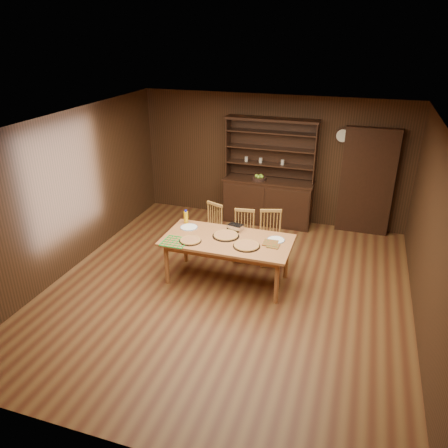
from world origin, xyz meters
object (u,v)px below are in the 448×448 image
(china_hutch, at_px, (268,196))
(chair_center, at_px, (244,234))
(juice_bottle, at_px, (186,217))
(chair_right, at_px, (270,236))
(chair_left, at_px, (212,227))
(dining_table, at_px, (227,243))

(china_hutch, distance_m, chair_center, 1.68)
(china_hutch, bearing_deg, juice_bottle, -114.25)
(chair_center, bearing_deg, chair_right, -4.85)
(chair_left, height_order, chair_right, chair_right)
(chair_center, bearing_deg, chair_left, 163.41)
(china_hutch, xyz_separation_m, chair_left, (-0.68, -1.57, -0.11))
(chair_left, bearing_deg, china_hutch, 88.82)
(chair_left, xyz_separation_m, chair_right, (1.10, -0.08, 0.02))
(chair_center, relative_size, juice_bottle, 3.93)
(china_hutch, height_order, chair_left, china_hutch)
(china_hutch, height_order, dining_table, china_hutch)
(dining_table, height_order, chair_center, chair_center)
(juice_bottle, bearing_deg, china_hutch, 65.75)
(china_hutch, bearing_deg, chair_right, -75.73)
(chair_right, bearing_deg, dining_table, -139.01)
(china_hutch, xyz_separation_m, juice_bottle, (-0.95, -2.11, 0.26))
(china_hutch, bearing_deg, dining_table, -92.18)
(chair_left, height_order, juice_bottle, juice_bottle)
(dining_table, xyz_separation_m, chair_left, (-0.59, 0.91, -0.19))
(chair_center, xyz_separation_m, chair_right, (0.47, 0.02, 0.02))
(chair_right, bearing_deg, juice_bottle, -178.97)
(dining_table, bearing_deg, chair_right, 58.23)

